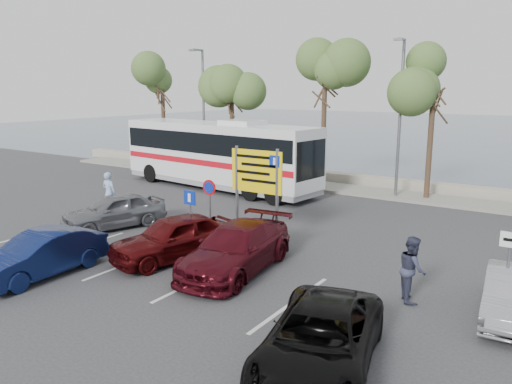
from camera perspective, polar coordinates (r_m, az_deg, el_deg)
The scene contains 23 objects.
ground at distance 17.37m, azimuth -8.61°, elevation -7.65°, with size 120.00×120.00×0.00m, color #303033.
kerb_strip at distance 28.91m, azimuth 10.22°, elevation 0.32°, with size 44.00×2.40×0.15m, color gray.
seawall at distance 30.68m, azimuth 11.72°, elevation 1.35°, with size 48.00×0.80×0.60m, color #9F957F.
sea at distance 73.16m, azimuth 24.76°, elevation 6.25°, with size 140.00×140.00×0.00m, color #415569.
tree_far_left at distance 36.19m, azimuth -10.70°, elevation 12.55°, with size 3.20×3.20×7.60m.
tree_left at distance 32.32m, azimuth -2.81°, elevation 12.27°, with size 3.20×3.20×7.20m.
tree_mid at distance 28.98m, azimuth 7.91°, elevation 13.51°, with size 3.20×3.20×8.00m.
tree_right at distance 26.91m, azimuth 19.74°, elevation 12.04°, with size 3.20×3.20×7.40m.
street_lamp_left at distance 33.18m, azimuth -6.11°, elevation 9.78°, with size 0.45×1.15×8.01m.
street_lamp_right at distance 26.88m, azimuth 16.12°, elevation 8.92°, with size 0.45×1.15×8.01m.
direction_sign at distance 18.60m, azimuth 0.06°, elevation 1.54°, with size 2.20×0.12×3.60m.
sign_no_stop at distance 19.06m, azimuth -5.32°, elevation -0.88°, with size 0.60×0.08×2.35m.
sign_parking at distance 17.64m, azimuth -7.52°, elevation -2.32°, with size 0.50×0.07×2.25m.
sign_taxi at distance 14.32m, azimuth 26.89°, elevation -7.11°, with size 0.50×0.07×2.20m.
lane_markings at distance 17.47m, azimuth -13.63°, elevation -7.73°, with size 12.02×4.20×0.01m, color silver, non-canonical shape.
coach_bus_left at distance 28.88m, azimuth -4.42°, elevation 4.07°, with size 13.16×4.24×4.03m.
car_silver_a at distance 21.64m, azimuth -15.90°, elevation -2.06°, with size 1.71×4.26×1.45m, color slate.
car_blue at distance 16.92m, azimuth -23.40°, elevation -6.58°, with size 1.47×4.20×1.38m, color #101C4C.
car_maroon at distance 15.96m, azimuth -2.28°, elevation -6.47°, with size 2.08×5.12×1.49m, color #490C15.
car_red at distance 17.25m, azimuth -9.23°, elevation -5.13°, with size 1.81×4.50×1.53m, color #4D0B0C.
suv_black at distance 10.79m, azimuth 7.32°, elevation -16.43°, with size 2.19×4.75×1.32m, color black.
pedestrian_near at distance 24.14m, azimuth -16.44°, elevation -0.07°, with size 0.71×0.47×1.95m, color #98B2DD.
pedestrian_far at distance 14.40m, azimuth 17.40°, elevation -8.37°, with size 0.89×0.69×1.83m, color #33364D.
Camera 1 is at (11.06, -12.09, 5.75)m, focal length 35.00 mm.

